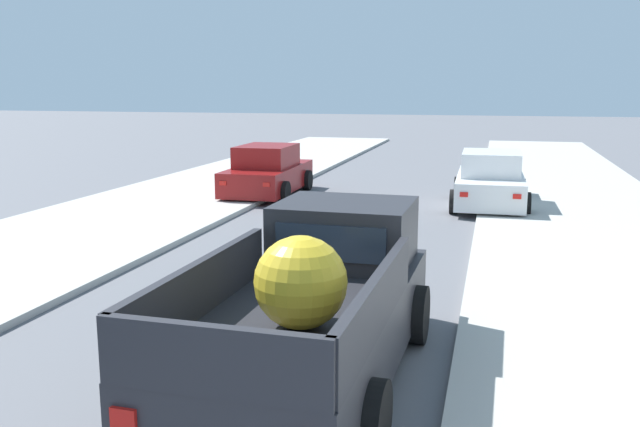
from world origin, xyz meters
The scene contains 7 objects.
sidewalk_left centered at (-5.56, 12.00, 0.06)m, with size 5.14×60.00×0.12m, color #B2AFA8.
sidewalk_right centered at (5.56, 12.00, 0.06)m, with size 5.14×60.00×0.12m, color #B2AFA8.
curb_left centered at (-4.39, 12.00, 0.05)m, with size 0.16×60.00×0.10m, color silver.
curb_right centered at (4.39, 12.00, 0.05)m, with size 0.16×60.00×0.10m, color silver.
pickup_truck centered at (1.48, 7.89, 0.81)m, with size 2.30×5.25×1.90m.
car_left_near centered at (3.26, 19.77, 0.71)m, with size 2.08×4.28×1.54m.
car_left_mid centered at (-3.32, 20.13, 0.71)m, with size 2.09×4.29×1.54m.
Camera 1 is at (3.37, 0.86, 3.29)m, focal length 37.80 mm.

